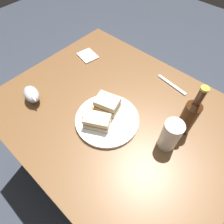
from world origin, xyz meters
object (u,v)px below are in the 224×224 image
at_px(sandwich_half_right, 97,121).
at_px(napkin, 88,56).
at_px(cider_bottle, 189,116).
at_px(fork, 172,85).
at_px(gravy_boat, 32,94).
at_px(sandwich_half_left, 107,104).
at_px(plate, 107,119).
at_px(pint_glass, 170,137).

bearing_deg(sandwich_half_right, napkin, -38.65).
distance_m(cider_bottle, napkin, 0.68).
xyz_separation_m(cider_bottle, fork, (0.17, -0.20, -0.10)).
height_order(napkin, fork, napkin).
bearing_deg(gravy_boat, sandwich_half_left, -148.27).
relative_size(cider_bottle, napkin, 2.41).
xyz_separation_m(plate, sandwich_half_right, (0.01, 0.05, 0.04)).
bearing_deg(gravy_boat, plate, -156.28).
bearing_deg(sandwich_half_right, fork, -103.83).
height_order(gravy_boat, cider_bottle, cider_bottle).
bearing_deg(gravy_boat, napkin, -83.11).
height_order(sandwich_half_left, cider_bottle, cider_bottle).
height_order(plate, sandwich_half_right, sandwich_half_right).
relative_size(plate, fork, 1.59).
height_order(plate, sandwich_half_left, sandwich_half_left).
xyz_separation_m(plate, napkin, (0.39, -0.26, -0.00)).
relative_size(plate, pint_glass, 1.93).
xyz_separation_m(pint_glass, cider_bottle, (-0.01, -0.11, 0.04)).
height_order(plate, pint_glass, pint_glass).
xyz_separation_m(sandwich_half_left, napkin, (0.36, -0.22, -0.05)).
distance_m(sandwich_half_right, gravy_boat, 0.35).
xyz_separation_m(sandwich_half_right, pint_glass, (-0.27, -0.13, 0.02)).
relative_size(sandwich_half_right, napkin, 1.16).
bearing_deg(pint_glass, fork, -62.28).
relative_size(pint_glass, cider_bottle, 0.56).
distance_m(gravy_boat, fork, 0.70).
bearing_deg(sandwich_half_right, gravy_boat, 16.26).
bearing_deg(plate, napkin, -33.24).
distance_m(plate, gravy_boat, 0.38).
distance_m(sandwich_half_left, cider_bottle, 0.35).
bearing_deg(fork, gravy_boat, -121.57).
bearing_deg(fork, pint_glass, -54.16).
bearing_deg(fork, sandwich_half_right, -95.71).
distance_m(pint_glass, fork, 0.35).
bearing_deg(plate, sandwich_half_right, 84.09).
xyz_separation_m(gravy_boat, cider_bottle, (-0.62, -0.34, 0.06)).
height_order(plate, gravy_boat, gravy_boat).
bearing_deg(cider_bottle, napkin, -6.04).
relative_size(sandwich_half_left, gravy_boat, 0.95).
bearing_deg(fork, sandwich_half_left, -103.29).
height_order(gravy_boat, napkin, gravy_boat).
bearing_deg(sandwich_half_left, fork, -111.41).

